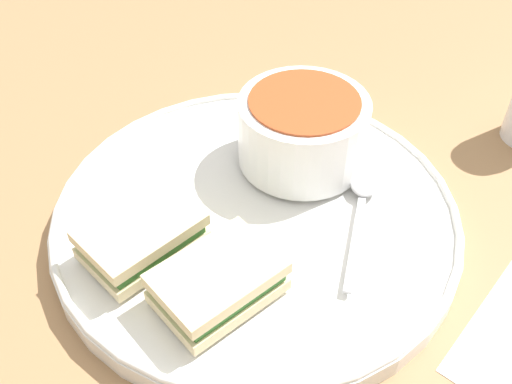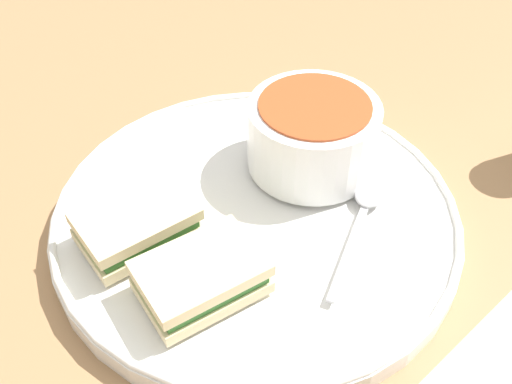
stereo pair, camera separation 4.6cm
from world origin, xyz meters
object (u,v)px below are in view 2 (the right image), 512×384
soup_bowl (312,134)px  spoon (366,203)px  sandwich_half_near (137,224)px  sandwich_half_far (201,277)px

soup_bowl → spoon: bearing=78.6°
soup_bowl → sandwich_half_near: soup_bowl is taller
sandwich_half_near → soup_bowl: bearing=163.9°
sandwich_half_near → sandwich_half_far: bearing=87.1°
soup_bowl → spoon: 0.07m
spoon → sandwich_half_near: size_ratio=1.35×
spoon → sandwich_half_far: 0.15m
spoon → sandwich_half_near: sandwich_half_near is taller
soup_bowl → sandwich_half_near: size_ratio=1.15×
sandwich_half_near → spoon: bearing=141.6°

